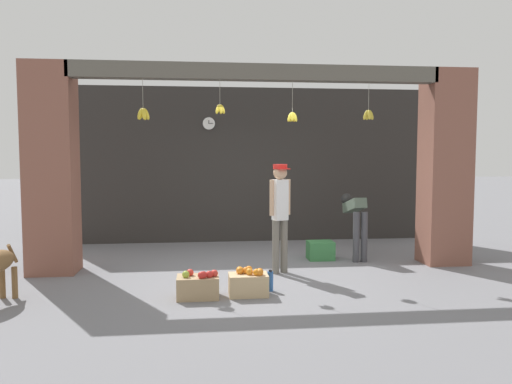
% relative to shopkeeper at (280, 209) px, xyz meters
% --- Properties ---
extents(ground_plane, '(60.00, 60.00, 0.00)m').
position_rel_shopkeeper_xyz_m(ground_plane, '(-0.31, 0.10, -0.97)').
color(ground_plane, slate).
extents(shop_back_wall, '(7.49, 0.12, 3.14)m').
position_rel_shopkeeper_xyz_m(shop_back_wall, '(-0.31, 2.86, 0.60)').
color(shop_back_wall, '#2D2B28').
rests_on(shop_back_wall, ground_plane).
extents(shop_pillar_left, '(0.70, 0.60, 3.14)m').
position_rel_shopkeeper_xyz_m(shop_pillar_left, '(-3.40, 0.40, 0.60)').
color(shop_pillar_left, brown).
rests_on(shop_pillar_left, ground_plane).
extents(shop_pillar_right, '(0.70, 0.60, 3.14)m').
position_rel_shopkeeper_xyz_m(shop_pillar_right, '(2.79, 0.40, 0.60)').
color(shop_pillar_right, brown).
rests_on(shop_pillar_right, ground_plane).
extents(storefront_awning, '(5.59, 0.24, 0.86)m').
position_rel_shopkeeper_xyz_m(storefront_awning, '(-0.31, 0.22, 2.03)').
color(storefront_awning, '#5B564C').
extents(shopkeeper, '(0.33, 0.29, 1.65)m').
position_rel_shopkeeper_xyz_m(shopkeeper, '(0.00, 0.00, 0.00)').
color(shopkeeper, '#6B665B').
rests_on(shopkeeper, ground_plane).
extents(worker_stooping, '(0.27, 0.83, 1.09)m').
position_rel_shopkeeper_xyz_m(worker_stooping, '(1.44, 0.86, -0.24)').
color(worker_stooping, '#424247').
rests_on(worker_stooping, ground_plane).
extents(fruit_crate_oranges, '(0.49, 0.33, 0.36)m').
position_rel_shopkeeper_xyz_m(fruit_crate_oranges, '(-0.59, -1.14, -0.81)').
color(fruit_crate_oranges, tan).
rests_on(fruit_crate_oranges, ground_plane).
extents(fruit_crate_apples, '(0.52, 0.35, 0.36)m').
position_rel_shopkeeper_xyz_m(fruit_crate_apples, '(-1.22, -1.19, -0.82)').
color(fruit_crate_apples, tan).
rests_on(fruit_crate_apples, ground_plane).
extents(produce_box_green, '(0.44, 0.35, 0.31)m').
position_rel_shopkeeper_xyz_m(produce_box_green, '(0.84, 0.88, -0.81)').
color(produce_box_green, '#387A42').
rests_on(produce_box_green, ground_plane).
extents(water_bottle, '(0.08, 0.08, 0.28)m').
position_rel_shopkeeper_xyz_m(water_bottle, '(-0.28, -0.97, -0.84)').
color(water_bottle, '#2D60AD').
rests_on(water_bottle, ground_plane).
extents(wall_clock, '(0.26, 0.03, 0.26)m').
position_rel_shopkeeper_xyz_m(wall_clock, '(-1.01, 2.79, 1.44)').
color(wall_clock, black).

